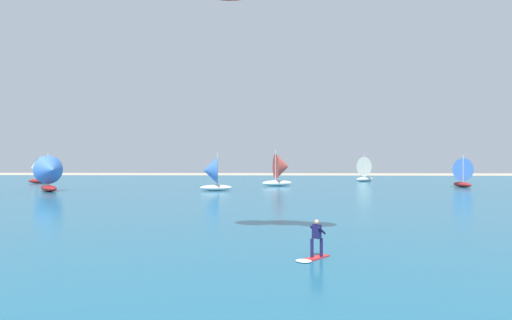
{
  "coord_description": "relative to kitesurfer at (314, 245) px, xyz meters",
  "views": [
    {
      "loc": [
        1.82,
        -6.82,
        4.54
      ],
      "look_at": [
        1.15,
        14.91,
        4.32
      ],
      "focal_mm": 32.02,
      "sensor_mm": 36.0,
      "label": 1
    }
  ],
  "objects": [
    {
      "name": "ocean",
      "position": [
        -3.71,
        36.61,
        -0.65
      ],
      "size": [
        160.0,
        90.0,
        0.1
      ],
      "primitive_type": "cube",
      "color": "#1E607F",
      "rests_on": "ground"
    },
    {
      "name": "kitesurfer",
      "position": [
        0.0,
        0.0,
        0.0
      ],
      "size": [
        1.69,
        1.86,
        1.67
      ],
      "color": "red",
      "rests_on": "ocean"
    },
    {
      "name": "sailboat_mid_right",
      "position": [
        -39.25,
        52.07,
        1.47
      ],
      "size": [
        3.97,
        3.42,
        4.53
      ],
      "color": "maroon",
      "rests_on": "ocean"
    },
    {
      "name": "sailboat_near_shore",
      "position": [
        -28.71,
        35.17,
        1.68
      ],
      "size": [
        4.35,
        4.43,
        4.98
      ],
      "color": "maroon",
      "rests_on": "ocean"
    },
    {
      "name": "sailboat_far_right",
      "position": [
        24.97,
        45.66,
        1.49
      ],
      "size": [
        3.46,
        4.01,
        4.56
      ],
      "color": "maroon",
      "rests_on": "ocean"
    },
    {
      "name": "sailboat_heeled_over",
      "position": [
        -9.26,
        37.34,
        1.58
      ],
      "size": [
        4.17,
        3.58,
        4.78
      ],
      "color": "silver",
      "rests_on": "ocean"
    },
    {
      "name": "sailboat_leading",
      "position": [
        14.75,
        59.26,
        1.55
      ],
      "size": [
        4.22,
        4.02,
        4.7
      ],
      "color": "silver",
      "rests_on": "ocean"
    },
    {
      "name": "sailboat_far_left",
      "position": [
        -0.28,
        46.67,
        1.81
      ],
      "size": [
        4.66,
        4.08,
        5.26
      ],
      "color": "white",
      "rests_on": "ocean"
    }
  ]
}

